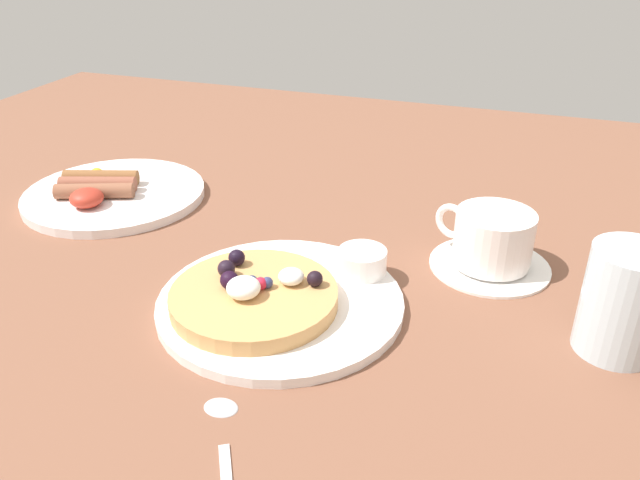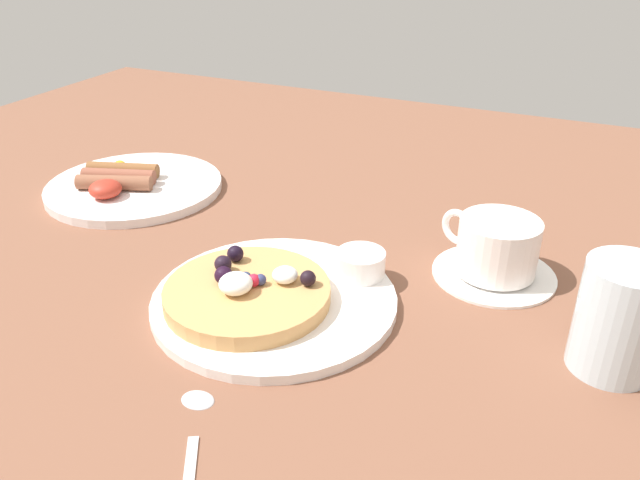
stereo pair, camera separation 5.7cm
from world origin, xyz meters
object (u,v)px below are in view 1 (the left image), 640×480
(coffee_saucer, at_px, (489,264))
(teaspoon, at_px, (223,431))
(syrup_ramekin, at_px, (362,261))
(breakfast_plate, at_px, (115,194))
(water_glass, at_px, (624,302))
(coffee_cup, at_px, (492,237))
(pancake_plate, at_px, (281,302))

(coffee_saucer, relative_size, teaspoon, 1.11)
(syrup_ramekin, xyz_separation_m, breakfast_plate, (-0.37, 0.09, -0.02))
(coffee_saucer, xyz_separation_m, water_glass, (0.12, -0.11, 0.05))
(breakfast_plate, relative_size, coffee_cup, 2.16)
(syrup_ramekin, xyz_separation_m, water_glass, (0.24, -0.04, 0.03))
(syrup_ramekin, height_order, teaspoon, syrup_ramekin)
(syrup_ramekin, bearing_deg, breakfast_plate, 165.82)
(coffee_saucer, relative_size, water_glass, 1.31)
(coffee_cup, distance_m, water_glass, 0.16)
(pancake_plate, xyz_separation_m, breakfast_plate, (-0.31, 0.17, 0.00))
(coffee_saucer, relative_size, coffee_cup, 1.18)
(coffee_cup, height_order, teaspoon, coffee_cup)
(pancake_plate, xyz_separation_m, teaspoon, (0.02, -0.17, -0.00))
(breakfast_plate, xyz_separation_m, coffee_cup, (0.50, -0.02, 0.03))
(syrup_ramekin, xyz_separation_m, coffee_saucer, (0.13, 0.07, -0.02))
(water_glass, bearing_deg, syrup_ramekin, 171.19)
(breakfast_plate, bearing_deg, syrup_ramekin, -14.18)
(coffee_cup, xyz_separation_m, teaspoon, (-0.16, -0.32, -0.03))
(pancake_plate, relative_size, coffee_cup, 2.20)
(coffee_cup, bearing_deg, syrup_ramekin, -149.30)
(breakfast_plate, distance_m, coffee_saucer, 0.50)
(coffee_saucer, bearing_deg, pancake_plate, -141.96)
(syrup_ramekin, distance_m, breakfast_plate, 0.39)
(pancake_plate, relative_size, water_glass, 2.44)
(pancake_plate, distance_m, coffee_saucer, 0.24)
(pancake_plate, relative_size, teaspoon, 2.06)
(breakfast_plate, bearing_deg, water_glass, -12.08)
(coffee_cup, relative_size, water_glass, 1.11)
(pancake_plate, xyz_separation_m, coffee_cup, (0.19, 0.15, 0.03))
(syrup_ramekin, distance_m, coffee_cup, 0.15)
(pancake_plate, bearing_deg, coffee_saucer, 38.04)
(pancake_plate, relative_size, syrup_ramekin, 4.75)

